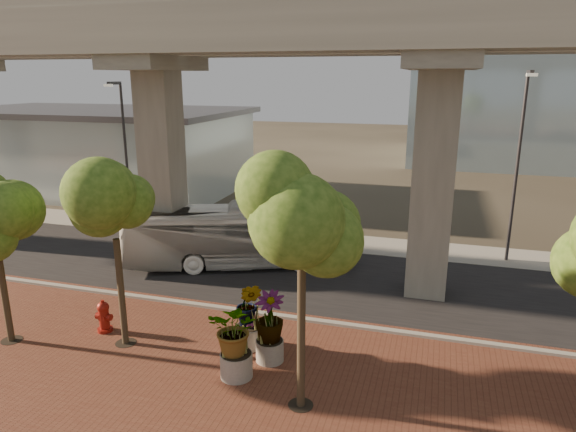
% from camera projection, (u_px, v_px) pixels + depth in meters
% --- Properties ---
extents(ground, '(160.00, 160.00, 0.00)m').
position_uv_depth(ground, '(274.00, 295.00, 21.28)').
color(ground, '#312C24').
rests_on(ground, ground).
extents(brick_plaza, '(70.00, 13.00, 0.06)m').
position_uv_depth(brick_plaza, '(182.00, 410.00, 13.88)').
color(brick_plaza, brown).
rests_on(brick_plaza, ground).
extents(asphalt_road, '(90.00, 8.00, 0.04)m').
position_uv_depth(asphalt_road, '(288.00, 277.00, 23.12)').
color(asphalt_road, black).
rests_on(asphalt_road, ground).
extents(curb_strip, '(70.00, 0.25, 0.16)m').
position_uv_depth(curb_strip, '(257.00, 313.00, 19.41)').
color(curb_strip, '#99978E').
rests_on(curb_strip, ground).
extents(far_sidewalk, '(90.00, 3.00, 0.06)m').
position_uv_depth(far_sidewalk, '(316.00, 240.00, 28.20)').
color(far_sidewalk, '#99978E').
rests_on(far_sidewalk, ground).
extents(transit_viaduct, '(72.00, 5.60, 12.40)m').
position_uv_depth(transit_viaduct, '(287.00, 113.00, 21.21)').
color(transit_viaduct, gray).
rests_on(transit_viaduct, ground).
extents(station_pavilion, '(23.00, 13.00, 6.30)m').
position_uv_depth(station_pavilion, '(97.00, 148.00, 40.74)').
color(station_pavilion, silver).
rests_on(station_pavilion, ground).
extents(transit_bus, '(10.81, 6.14, 2.96)m').
position_uv_depth(transit_bus, '(239.00, 236.00, 24.19)').
color(transit_bus, silver).
rests_on(transit_bus, ground).
extents(fire_hydrant, '(0.59, 0.53, 1.17)m').
position_uv_depth(fire_hydrant, '(104.00, 316.00, 17.97)').
color(fire_hydrant, maroon).
rests_on(fire_hydrant, ground).
extents(planter_front, '(2.16, 2.16, 2.38)m').
position_uv_depth(planter_front, '(235.00, 333.00, 15.01)').
color(planter_front, gray).
rests_on(planter_front, ground).
extents(planter_right, '(2.16, 2.16, 2.31)m').
position_uv_depth(planter_right, '(269.00, 320.00, 15.89)').
color(planter_right, '#AEAA9D').
rests_on(planter_right, ground).
extents(planter_left, '(2.07, 2.07, 2.28)m').
position_uv_depth(planter_left, '(249.00, 308.00, 16.76)').
color(planter_left, '#ACA59B').
rests_on(planter_left, ground).
extents(street_tree_near_west, '(3.70, 3.70, 6.46)m').
position_uv_depth(street_tree_near_west, '(113.00, 207.00, 16.05)').
color(street_tree_near_west, '#433826').
rests_on(street_tree_near_west, ground).
extents(street_tree_near_east, '(3.60, 3.60, 6.90)m').
position_uv_depth(street_tree_near_east, '(302.00, 221.00, 12.66)').
color(street_tree_near_east, '#433826').
rests_on(street_tree_near_east, ground).
extents(streetlamp_west, '(0.42, 1.22, 8.45)m').
position_uv_depth(streetlamp_west, '(124.00, 149.00, 28.02)').
color(streetlamp_west, '#2D2D32').
rests_on(streetlamp_west, ground).
extents(streetlamp_east, '(0.44, 1.30, 8.97)m').
position_uv_depth(streetlamp_east, '(519.00, 155.00, 23.66)').
color(streetlamp_east, '#323136').
rests_on(streetlamp_east, ground).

